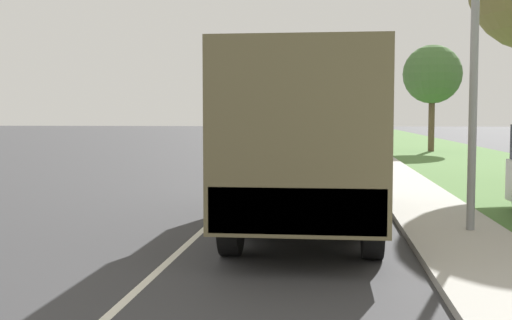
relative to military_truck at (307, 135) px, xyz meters
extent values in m
plane|color=#38383A|center=(-1.88, 27.39, -1.74)|extent=(180.00, 180.00, 0.00)
cube|color=silver|center=(-1.88, 27.39, -1.74)|extent=(0.12, 120.00, 0.00)
cube|color=#ADAAA3|center=(2.62, 27.39, -1.68)|extent=(1.80, 120.00, 0.12)
cube|color=#4C7538|center=(7.02, 27.39, -1.73)|extent=(7.00, 120.00, 0.02)
cube|color=#545B3D|center=(0.00, 2.92, -0.07)|extent=(2.39, 2.18, 2.25)
cube|color=brown|center=(0.00, -0.97, 0.10)|extent=(2.39, 5.61, 2.59)
cube|color=#545B3D|center=(0.00, -3.72, -0.85)|extent=(2.27, 0.10, 0.60)
cube|color=red|center=(-0.90, -3.74, -0.65)|extent=(0.12, 0.06, 0.12)
cube|color=red|center=(0.90, -3.74, -0.65)|extent=(0.12, 0.06, 0.12)
cylinder|color=black|center=(-1.05, 2.82, -1.23)|extent=(0.30, 1.03, 1.03)
cylinder|color=black|center=(1.05, 2.82, -1.23)|extent=(0.30, 1.03, 1.03)
cylinder|color=black|center=(-1.05, -2.37, -1.23)|extent=(0.30, 1.03, 1.03)
cylinder|color=black|center=(1.05, -2.37, -1.23)|extent=(0.30, 1.03, 1.03)
cylinder|color=black|center=(-1.05, -0.69, -1.23)|extent=(0.30, 1.03, 1.03)
cylinder|color=black|center=(1.05, -0.69, -1.23)|extent=(0.30, 1.03, 1.03)
cube|color=silver|center=(0.05, 12.78, -1.17)|extent=(1.73, 4.62, 0.78)
cube|color=black|center=(0.05, 12.87, -0.39)|extent=(1.52, 2.08, 0.79)
cylinder|color=black|center=(-0.72, 14.25, -1.42)|extent=(0.20, 0.64, 0.64)
cylinder|color=black|center=(0.82, 14.25, -1.42)|extent=(0.20, 0.64, 0.64)
cylinder|color=black|center=(-0.72, 11.30, -1.42)|extent=(0.20, 0.64, 0.64)
cylinder|color=black|center=(0.82, 11.30, -1.42)|extent=(0.20, 0.64, 0.64)
cube|color=#B7BABF|center=(-0.39, 29.03, -1.25)|extent=(1.92, 4.40, 0.64)
cube|color=black|center=(-0.39, 29.12, -0.59)|extent=(1.69, 1.98, 0.67)
cylinder|color=black|center=(-1.25, 30.44, -1.42)|extent=(0.20, 0.64, 0.64)
cylinder|color=black|center=(0.47, 30.44, -1.42)|extent=(0.20, 0.64, 0.64)
cylinder|color=black|center=(-1.25, 27.62, -1.42)|extent=(0.20, 0.64, 0.64)
cylinder|color=black|center=(0.47, 27.62, -1.42)|extent=(0.20, 0.64, 0.64)
cube|color=#B7BABF|center=(-3.78, 43.07, -1.19)|extent=(1.75, 3.92, 0.75)
cube|color=black|center=(-3.78, 43.15, -0.44)|extent=(1.54, 1.76, 0.76)
cylinder|color=black|center=(-4.56, 44.33, -1.42)|extent=(0.20, 0.64, 0.64)
cylinder|color=black|center=(-3.01, 44.33, -1.42)|extent=(0.20, 0.64, 0.64)
cylinder|color=black|center=(-4.56, 41.82, -1.42)|extent=(0.20, 0.64, 0.64)
cylinder|color=black|center=(-3.01, 41.82, -1.42)|extent=(0.20, 0.64, 0.64)
cube|color=#336B3D|center=(-0.27, 54.06, -1.25)|extent=(1.92, 4.79, 0.63)
cube|color=black|center=(-0.27, 54.16, -0.61)|extent=(1.69, 2.16, 0.66)
cylinder|color=black|center=(-1.13, 55.59, -1.42)|extent=(0.20, 0.64, 0.64)
cylinder|color=black|center=(0.59, 55.59, -1.42)|extent=(0.20, 0.64, 0.64)
cylinder|color=black|center=(-1.13, 52.53, -1.42)|extent=(0.20, 0.64, 0.64)
cylinder|color=black|center=(0.59, 52.53, -1.42)|extent=(0.20, 0.64, 0.64)
cube|color=tan|center=(-0.30, 68.87, -1.18)|extent=(1.91, 4.87, 0.78)
cube|color=black|center=(-0.30, 68.96, -0.40)|extent=(1.68, 2.19, 0.78)
cylinder|color=black|center=(-1.15, 70.43, -1.42)|extent=(0.20, 0.64, 0.64)
cylinder|color=black|center=(0.56, 70.43, -1.42)|extent=(0.20, 0.64, 0.64)
cylinder|color=black|center=(-1.15, 67.31, -1.42)|extent=(0.20, 0.64, 0.64)
cylinder|color=black|center=(0.56, 67.31, -1.42)|extent=(0.20, 0.64, 0.64)
cylinder|color=gray|center=(2.87, -0.42, 1.77)|extent=(0.14, 0.14, 6.79)
cylinder|color=brown|center=(6.38, 26.63, 0.06)|extent=(0.36, 0.36, 3.56)
sphere|color=#477038|center=(6.38, 26.63, 2.78)|extent=(3.41, 3.41, 3.41)
camera|label=1|loc=(0.40, -11.82, 0.36)|focal=45.00mm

